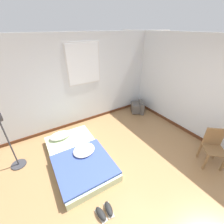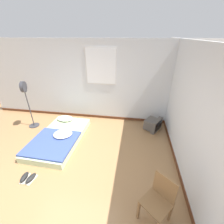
{
  "view_description": "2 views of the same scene",
  "coord_description": "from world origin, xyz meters",
  "px_view_note": "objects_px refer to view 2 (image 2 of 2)",
  "views": [
    {
      "loc": [
        -1.24,
        -1.11,
        2.72
      ],
      "look_at": [
        0.66,
        1.87,
        0.68
      ],
      "focal_mm": 24.0,
      "sensor_mm": 36.0,
      "label": 1
    },
    {
      "loc": [
        1.43,
        -1.75,
        2.7
      ],
      "look_at": [
        0.88,
        1.72,
        0.86
      ],
      "focal_mm": 24.0,
      "sensor_mm": 36.0,
      "label": 2
    }
  ],
  "objects_px": {
    "mattress_bed": "(59,137)",
    "standing_fan": "(26,97)",
    "crt_tv": "(153,124)",
    "sneaker_pair": "(28,178)",
    "wooden_chair": "(160,196)"
  },
  "relations": [
    {
      "from": "standing_fan",
      "to": "sneaker_pair",
      "type": "bearing_deg",
      "value": -59.29
    },
    {
      "from": "mattress_bed",
      "to": "crt_tv",
      "type": "bearing_deg",
      "value": 20.48
    },
    {
      "from": "crt_tv",
      "to": "mattress_bed",
      "type": "bearing_deg",
      "value": -159.52
    },
    {
      "from": "mattress_bed",
      "to": "wooden_chair",
      "type": "distance_m",
      "value": 3.01
    },
    {
      "from": "crt_tv",
      "to": "sneaker_pair",
      "type": "bearing_deg",
      "value": -139.48
    },
    {
      "from": "crt_tv",
      "to": "standing_fan",
      "type": "xyz_separation_m",
      "value": [
        -3.85,
        -0.41,
        0.85
      ]
    },
    {
      "from": "sneaker_pair",
      "to": "standing_fan",
      "type": "distance_m",
      "value": 2.43
    },
    {
      "from": "mattress_bed",
      "to": "standing_fan",
      "type": "distance_m",
      "value": 1.61
    },
    {
      "from": "sneaker_pair",
      "to": "crt_tv",
      "type": "bearing_deg",
      "value": 40.52
    },
    {
      "from": "mattress_bed",
      "to": "standing_fan",
      "type": "xyz_separation_m",
      "value": [
        -1.19,
        0.58,
        0.92
      ]
    },
    {
      "from": "standing_fan",
      "to": "mattress_bed",
      "type": "bearing_deg",
      "value": -26.04
    },
    {
      "from": "mattress_bed",
      "to": "standing_fan",
      "type": "relative_size",
      "value": 1.36
    },
    {
      "from": "wooden_chair",
      "to": "sneaker_pair",
      "type": "bearing_deg",
      "value": 173.65
    },
    {
      "from": "sneaker_pair",
      "to": "standing_fan",
      "type": "height_order",
      "value": "standing_fan"
    },
    {
      "from": "sneaker_pair",
      "to": "mattress_bed",
      "type": "bearing_deg",
      "value": 87.46
    }
  ]
}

